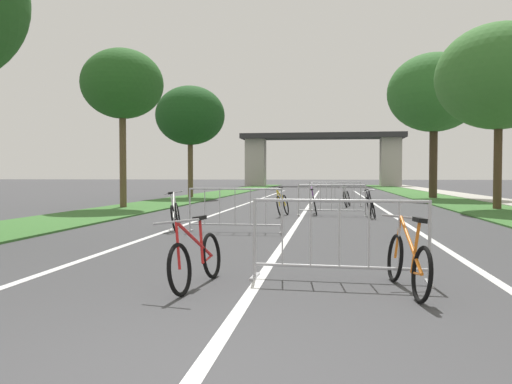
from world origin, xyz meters
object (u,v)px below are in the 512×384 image
bicycle_red_2 (197,259)px  bicycle_purple_4 (315,204)px  tree_right_oak_near (434,93)px  crowd_barrier_second (235,210)px  tree_left_pine_near (122,84)px  bicycle_yellow_1 (283,204)px  crowd_barrier_fourth (335,194)px  bicycle_silver_0 (347,198)px  crowd_barrier_nearest (339,241)px  bicycle_black_5 (370,206)px  tree_right_cypress_far (499,77)px  bicycle_orange_6 (408,262)px  tree_left_oak_mid (190,116)px  bicycle_white_3 (175,215)px  crowd_barrier_third (332,200)px

bicycle_red_2 → bicycle_purple_4: size_ratio=1.00×
tree_right_oak_near → crowd_barrier_second: (-8.16, -18.80, -5.56)m
tree_right_oak_near → bicycle_purple_4: tree_right_oak_near is taller
tree_left_pine_near → bicycle_yellow_1: (6.81, -3.02, -4.65)m
crowd_barrier_fourth → tree_left_pine_near: bearing=-162.6°
tree_left_pine_near → bicycle_silver_0: bearing=13.9°
crowd_barrier_nearest → bicycle_red_2: crowd_barrier_nearest is taller
bicycle_silver_0 → bicycle_black_5: bicycle_silver_0 is taller
tree_right_cypress_far → crowd_barrier_fourth: size_ratio=3.15×
crowd_barrier_nearest → bicycle_silver_0: bearing=87.8°
crowd_barrier_nearest → bicycle_orange_6: size_ratio=1.34×
bicycle_yellow_1 → bicycle_purple_4: bearing=-132.5°
crowd_barrier_second → tree_left_pine_near: bearing=127.5°
crowd_barrier_fourth → bicycle_silver_0: bearing=-42.7°
crowd_barrier_nearest → bicycle_purple_4: 11.22m
tree_right_oak_near → bicycle_black_5: tree_right_oak_near is taller
tree_right_oak_near → bicycle_orange_6: 25.79m
bicycle_yellow_1 → bicycle_red_2: bicycle_yellow_1 is taller
crowd_barrier_nearest → crowd_barrier_fourth: size_ratio=1.00×
tree_left_oak_mid → crowd_barrier_second: bearing=-71.3°
crowd_barrier_second → bicycle_black_5: 5.99m
bicycle_black_5 → crowd_barrier_second: bearing=51.8°
tree_right_oak_near → crowd_barrier_fourth: 11.37m
tree_left_pine_near → crowd_barrier_nearest: 16.42m
tree_right_oak_near → bicycle_silver_0: (-5.21, -8.57, -5.70)m
crowd_barrier_nearest → crowd_barrier_second: bearing=113.7°
tree_left_oak_mid → bicycle_black_5: bearing=-53.4°
crowd_barrier_second → bicycle_black_5: (3.53, 4.84, -0.15)m
tree_left_pine_near → crowd_barrier_fourth: size_ratio=2.84×
tree_right_oak_near → bicycle_yellow_1: 16.72m
bicycle_purple_4 → bicycle_black_5: bearing=-31.6°
tree_left_pine_near → bicycle_white_3: tree_left_pine_near is taller
crowd_barrier_nearest → tree_left_oak_mid: bearing=109.9°
tree_left_oak_mid → crowd_barrier_fourth: tree_left_oak_mid is taller
crowd_barrier_second → bicycle_black_5: crowd_barrier_second is taller
crowd_barrier_fourth → bicycle_white_3: bearing=-111.5°
crowd_barrier_nearest → bicycle_orange_6: (0.78, -0.50, -0.17)m
crowd_barrier_fourth → bicycle_yellow_1: (-1.78, -5.72, -0.13)m
crowd_barrier_fourth → bicycle_black_5: (1.07, -5.84, -0.15)m
bicycle_yellow_1 → bicycle_red_2: (-0.07, -10.89, -0.04)m
bicycle_orange_6 → bicycle_red_2: bearing=174.4°
bicycle_purple_4 → bicycle_black_5: 2.09m
tree_left_pine_near → crowd_barrier_third: (8.42, -2.64, -4.52)m
crowd_barrier_nearest → crowd_barrier_second: size_ratio=1.01×
crowd_barrier_fourth → bicycle_orange_6: bearing=-87.7°
bicycle_yellow_1 → bicycle_purple_4: (1.03, 0.90, -0.02)m
crowd_barrier_second → bicycle_red_2: size_ratio=1.39×
tree_left_pine_near → bicycle_red_2: size_ratio=3.96×
crowd_barrier_second → bicycle_red_2: (0.62, -5.92, -0.18)m
tree_right_oak_near → crowd_barrier_fourth: bearing=-125.1°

